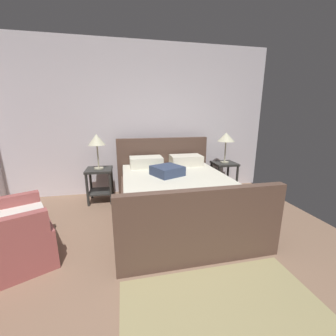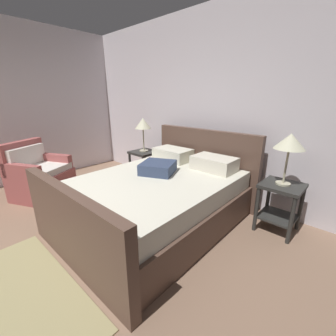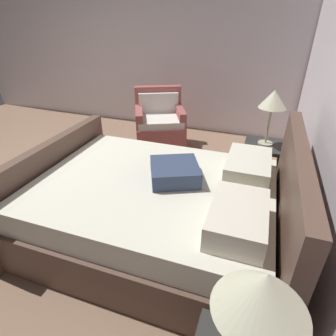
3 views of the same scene
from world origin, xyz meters
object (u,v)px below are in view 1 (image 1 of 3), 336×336
object	(u,v)px
table_lamp_left	(97,141)
nightstand_right	(224,172)
bed	(176,194)
nightstand_left	(100,179)
armchair	(3,235)
table_lamp_right	(226,138)

from	to	relation	value
table_lamp_left	nightstand_right	bearing A→B (deg)	0.79
bed	nightstand_right	distance (m)	1.46
nightstand_right	nightstand_left	bearing A→B (deg)	-179.21
bed	nightstand_left	world-z (taller)	bed
table_lamp_left	armchair	bearing A→B (deg)	-115.60
table_lamp_right	armchair	distance (m)	3.59
nightstand_right	nightstand_left	world-z (taller)	same
table_lamp_right	table_lamp_left	distance (m)	2.38
armchair	nightstand_left	bearing A→B (deg)	64.40
bed	nightstand_right	xyz separation A→B (m)	(1.19, 0.84, 0.06)
bed	nightstand_right	bearing A→B (deg)	35.30
nightstand_left	table_lamp_left	world-z (taller)	table_lamp_left
table_lamp_right	table_lamp_left	world-z (taller)	table_lamp_left
table_lamp_right	armchair	size ratio (longest dim) A/B	0.60
nightstand_left	nightstand_right	bearing A→B (deg)	0.79
table_lamp_left	bed	bearing A→B (deg)	-34.31
nightstand_right	table_lamp_right	size ratio (longest dim) A/B	1.02
bed	nightstand_right	size ratio (longest dim) A/B	3.78
table_lamp_left	nightstand_left	bearing A→B (deg)	-53.13
bed	table_lamp_right	world-z (taller)	table_lamp_right
table_lamp_right	table_lamp_left	xyz separation A→B (m)	(-2.38, -0.03, 0.00)
bed	armchair	world-z (taller)	bed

